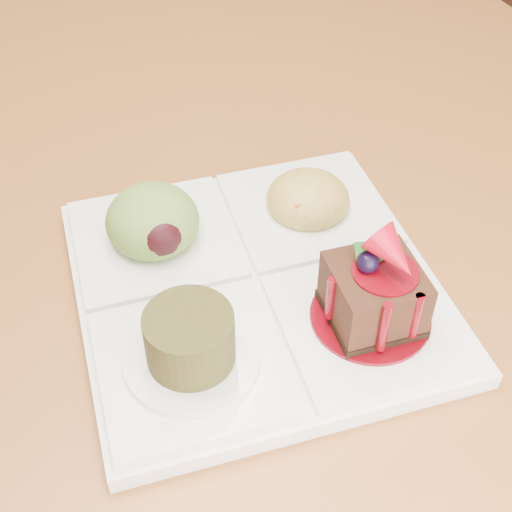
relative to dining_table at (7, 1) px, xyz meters
name	(u,v)px	position (x,y,z in m)	size (l,w,h in m)	color
ground	(90,332)	(0.00, 0.00, -0.68)	(6.00, 6.00, 0.00)	#5C2F1A
dining_table	(7,1)	(0.00, 0.00, 0.00)	(1.00, 1.80, 0.75)	brown
sampler_plate	(252,272)	(0.07, -0.68, 0.09)	(0.25, 0.25, 0.09)	white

